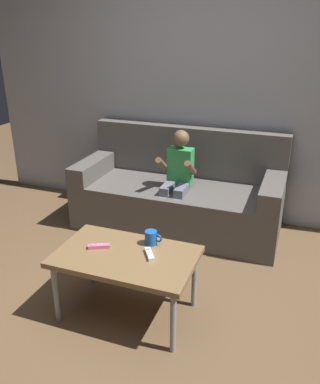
{
  "coord_description": "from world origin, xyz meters",
  "views": [
    {
      "loc": [
        0.89,
        -1.82,
        1.79
      ],
      "look_at": [
        -0.09,
        0.83,
        0.61
      ],
      "focal_mm": 37.47,
      "sensor_mm": 36.0,
      "label": 1
    }
  ],
  "objects_px": {
    "couch": "(180,195)",
    "game_remote_pink_center": "(99,246)",
    "person_seated_on_couch": "(177,177)",
    "game_remote_white_near_edge": "(149,254)",
    "coffee_table": "(126,260)",
    "coffee_mug": "(151,238)"
  },
  "relations": [
    {
      "from": "game_remote_white_near_edge",
      "to": "coffee_mug",
      "type": "relative_size",
      "value": 1.16
    },
    {
      "from": "coffee_table",
      "to": "coffee_mug",
      "type": "relative_size",
      "value": 7.54
    },
    {
      "from": "coffee_table",
      "to": "coffee_mug",
      "type": "distance_m",
      "value": 0.22
    },
    {
      "from": "coffee_table",
      "to": "game_remote_pink_center",
      "type": "distance_m",
      "value": 0.2
    },
    {
      "from": "game_remote_pink_center",
      "to": "coffee_mug",
      "type": "xyz_separation_m",
      "value": [
        0.3,
        0.16,
        0.04
      ]
    },
    {
      "from": "person_seated_on_couch",
      "to": "coffee_table",
      "type": "height_order",
      "value": "person_seated_on_couch"
    },
    {
      "from": "game_remote_pink_center",
      "to": "person_seated_on_couch",
      "type": "bearing_deg",
      "value": 82.37
    },
    {
      "from": "person_seated_on_couch",
      "to": "game_remote_white_near_edge",
      "type": "relative_size",
      "value": 6.98
    },
    {
      "from": "coffee_table",
      "to": "game_remote_white_near_edge",
      "type": "distance_m",
      "value": 0.16
    },
    {
      "from": "couch",
      "to": "coffee_mug",
      "type": "height_order",
      "value": "couch"
    },
    {
      "from": "couch",
      "to": "game_remote_pink_center",
      "type": "bearing_deg",
      "value": -95.26
    },
    {
      "from": "couch",
      "to": "game_remote_pink_center",
      "type": "height_order",
      "value": "couch"
    },
    {
      "from": "couch",
      "to": "coffee_table",
      "type": "relative_size",
      "value": 2.11
    },
    {
      "from": "couch",
      "to": "game_remote_pink_center",
      "type": "xyz_separation_m",
      "value": [
        -0.12,
        -1.35,
        0.16
      ]
    },
    {
      "from": "person_seated_on_couch",
      "to": "coffee_table",
      "type": "distance_m",
      "value": 1.18
    },
    {
      "from": "game_remote_pink_center",
      "to": "couch",
      "type": "bearing_deg",
      "value": 84.74
    },
    {
      "from": "game_remote_white_near_edge",
      "to": "coffee_mug",
      "type": "height_order",
      "value": "coffee_mug"
    },
    {
      "from": "game_remote_white_near_edge",
      "to": "couch",
      "type": "bearing_deg",
      "value": 99.45
    },
    {
      "from": "game_remote_white_near_edge",
      "to": "game_remote_pink_center",
      "type": "bearing_deg",
      "value": -175.93
    },
    {
      "from": "person_seated_on_couch",
      "to": "game_remote_white_near_edge",
      "type": "height_order",
      "value": "person_seated_on_couch"
    },
    {
      "from": "couch",
      "to": "person_seated_on_couch",
      "type": "xyz_separation_m",
      "value": [
        0.03,
        -0.18,
        0.24
      ]
    },
    {
      "from": "game_remote_white_near_edge",
      "to": "game_remote_pink_center",
      "type": "height_order",
      "value": "same"
    }
  ]
}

